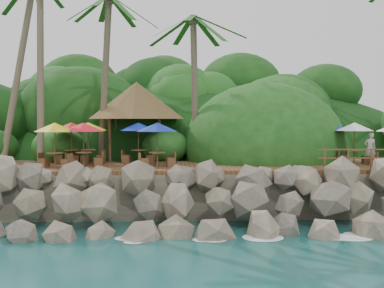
{
  "coord_description": "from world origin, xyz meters",
  "views": [
    {
      "loc": [
        -0.84,
        -17.07,
        4.61
      ],
      "look_at": [
        0.0,
        6.0,
        3.4
      ],
      "focal_mm": 42.29,
      "sensor_mm": 36.0,
      "label": 1
    }
  ],
  "objects": [
    {
      "name": "ground",
      "position": [
        0.0,
        0.0,
        0.0
      ],
      "size": [
        140.0,
        140.0,
        0.0
      ],
      "primitive_type": "plane",
      "color": "#19514F",
      "rests_on": "ground"
    },
    {
      "name": "land_base",
      "position": [
        0.0,
        16.0,
        1.05
      ],
      "size": [
        32.0,
        25.2,
        2.1
      ],
      "primitive_type": "cube",
      "color": "gray",
      "rests_on": "ground"
    },
    {
      "name": "jungle_hill",
      "position": [
        0.0,
        23.5,
        0.0
      ],
      "size": [
        44.8,
        28.0,
        15.4
      ],
      "primitive_type": "ellipsoid",
      "color": "#143811",
      "rests_on": "ground"
    },
    {
      "name": "seawall",
      "position": [
        0.0,
        2.0,
        1.15
      ],
      "size": [
        29.0,
        4.0,
        2.3
      ],
      "primitive_type": null,
      "color": "gray",
      "rests_on": "ground"
    },
    {
      "name": "terrace",
      "position": [
        0.0,
        6.0,
        2.2
      ],
      "size": [
        26.0,
        5.0,
        0.2
      ],
      "primitive_type": "cube",
      "color": "brown",
      "rests_on": "land_base"
    },
    {
      "name": "jungle_foliage",
      "position": [
        0.0,
        15.0,
        0.0
      ],
      "size": [
        44.0,
        16.0,
        12.0
      ],
      "primitive_type": null,
      "color": "#143811",
      "rests_on": "ground"
    },
    {
      "name": "foam_line",
      "position": [
        0.0,
        0.3,
        0.03
      ],
      "size": [
        25.2,
        0.8,
        0.06
      ],
      "color": "white",
      "rests_on": "ground"
    },
    {
      "name": "palapa",
      "position": [
        -3.16,
        10.01,
        5.79
      ],
      "size": [
        5.7,
        5.7,
        4.6
      ],
      "color": "brown",
      "rests_on": "ground"
    },
    {
      "name": "dining_clusters",
      "position": [
        0.93,
        6.09,
        4.13
      ],
      "size": [
        20.07,
        5.14,
        2.2
      ],
      "color": "brown",
      "rests_on": "terrace"
    },
    {
      "name": "railing",
      "position": [
        8.86,
        3.65,
        2.91
      ],
      "size": [
        6.1,
        0.1,
        1.0
      ],
      "color": "brown",
      "rests_on": "terrace"
    },
    {
      "name": "waiter",
      "position": [
        9.42,
        6.32,
        3.13
      ],
      "size": [
        0.63,
        0.43,
        1.67
      ],
      "primitive_type": "imported",
      "rotation": [
        0.0,
        0.0,
        3.1
      ],
      "color": "silver",
      "rests_on": "terrace"
    }
  ]
}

